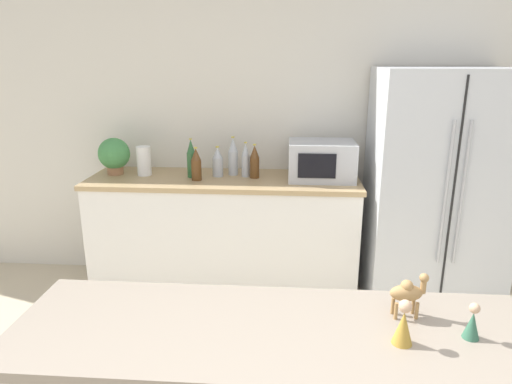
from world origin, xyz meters
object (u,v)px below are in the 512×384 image
back_bottle_4 (218,162)px  wise_man_figurine_blue (473,323)px  refrigerator (436,191)px  potted_plant (115,155)px  back_bottle_5 (197,165)px  paper_towel_roll (144,161)px  microwave (322,160)px  back_bottle_1 (233,157)px  camel_figurine (409,292)px  back_bottle_0 (246,160)px  back_bottle_3 (255,162)px  back_bottle_2 (192,159)px  wise_man_figurine_crimson (404,325)px

back_bottle_4 → wise_man_figurine_blue: bearing=-61.8°
refrigerator → potted_plant: (-2.38, 0.11, 0.21)m
back_bottle_5 → paper_towel_roll: bearing=164.4°
paper_towel_roll → microwave: (1.34, -0.02, 0.03)m
back_bottle_1 → camel_figurine: 2.16m
back_bottle_0 → back_bottle_3: size_ratio=1.03×
potted_plant → back_bottle_1: size_ratio=0.95×
microwave → camel_figurine: (0.16, -1.92, -0.01)m
back_bottle_2 → back_bottle_3: size_ratio=1.15×
back_bottle_0 → back_bottle_1: bearing=153.7°
potted_plant → back_bottle_3: 1.08m
back_bottle_0 → back_bottle_5: 0.37m
back_bottle_2 → back_bottle_5: (0.05, -0.08, -0.02)m
back_bottle_2 → wise_man_figurine_crimson: 2.32m
paper_towel_roll → back_bottle_3: (0.85, -0.02, 0.01)m
back_bottle_0 → potted_plant: bearing=-180.0°
back_bottle_5 → wise_man_figurine_blue: bearing=-57.3°
potted_plant → wise_man_figurine_crimson: size_ratio=1.93×
wise_man_figurine_blue → back_bottle_0: bearing=113.4°
back_bottle_1 → back_bottle_2: 0.32m
refrigerator → potted_plant: 2.39m
back_bottle_3 → back_bottle_5: back_bottle_3 is taller
potted_plant → back_bottle_0: 1.01m
microwave → camel_figurine: microwave is taller
back_bottle_0 → wise_man_figurine_blue: 2.25m
back_bottle_0 → microwave: bearing=-3.0°
refrigerator → wise_man_figurine_crimson: refrigerator is taller
back_bottle_4 → camel_figurine: back_bottle_4 is taller
refrigerator → back_bottle_4: refrigerator is taller
back_bottle_0 → back_bottle_1: 0.11m
refrigerator → wise_man_figurine_blue: size_ratio=14.38×
potted_plant → paper_towel_roll: potted_plant is taller
potted_plant → back_bottle_4: (0.80, -0.01, -0.04)m
refrigerator → potted_plant: refrigerator is taller
back_bottle_3 → back_bottle_4: size_ratio=1.11×
back_bottle_2 → potted_plant: bearing=175.6°
back_bottle_5 → camel_figurine: bearing=-59.5°
back_bottle_4 → wise_man_figurine_crimson: 2.28m
back_bottle_5 → wise_man_figurine_crimson: (1.02, -1.97, -0.02)m
paper_towel_roll → back_bottle_2: back_bottle_2 is taller
back_bottle_2 → camel_figurine: (1.12, -1.90, -0.01)m
back_bottle_5 → refrigerator: bearing=0.6°
back_bottle_4 → back_bottle_5: size_ratio=0.94×
potted_plant → camel_figurine: size_ratio=1.80×
refrigerator → microwave: 0.84m
back_bottle_2 → wise_man_figurine_crimson: (1.08, -2.06, -0.04)m
camel_figurine → wise_man_figurine_crimson: 0.16m
paper_towel_roll → microwave: size_ratio=0.46×
potted_plant → back_bottle_1: bearing=3.1°
back_bottle_0 → back_bottle_3: bearing=-26.3°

